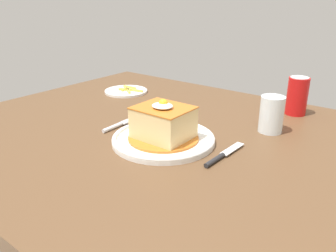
% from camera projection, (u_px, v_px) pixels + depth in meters
% --- Properties ---
extents(dining_table, '(1.35, 1.04, 0.76)m').
position_uv_depth(dining_table, '(170.00, 164.00, 1.01)').
color(dining_table, brown).
rests_on(dining_table, ground_plane).
extents(main_plate, '(0.28, 0.28, 0.02)m').
position_uv_depth(main_plate, '(163.00, 139.00, 0.92)').
color(main_plate, white).
rests_on(main_plate, dining_table).
extents(sandwich_meal, '(0.19, 0.19, 0.11)m').
position_uv_depth(sandwich_meal, '(163.00, 124.00, 0.90)').
color(sandwich_meal, '#C66B23').
rests_on(sandwich_meal, main_plate).
extents(fork, '(0.02, 0.14, 0.01)m').
position_uv_depth(fork, '(117.00, 125.00, 1.02)').
color(fork, silver).
rests_on(fork, dining_table).
extents(knife, '(0.02, 0.17, 0.01)m').
position_uv_depth(knife, '(220.00, 157.00, 0.83)').
color(knife, '#262628').
rests_on(knife, dining_table).
extents(soda_can, '(0.07, 0.07, 0.12)m').
position_uv_depth(soda_can, '(297.00, 96.00, 1.11)').
color(soda_can, red).
rests_on(soda_can, dining_table).
extents(drinking_glass, '(0.07, 0.07, 0.10)m').
position_uv_depth(drinking_glass, '(271.00, 117.00, 0.98)').
color(drinking_glass, silver).
rests_on(drinking_glass, dining_table).
extents(side_plate_fries, '(0.17, 0.17, 0.02)m').
position_uv_depth(side_plate_fries, '(126.00, 91.00, 1.38)').
color(side_plate_fries, white).
rests_on(side_plate_fries, dining_table).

